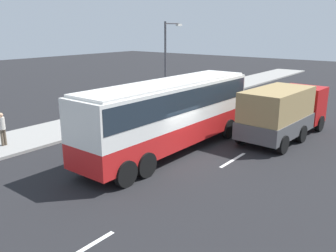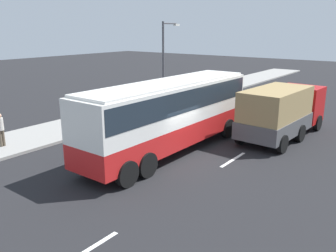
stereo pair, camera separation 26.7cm
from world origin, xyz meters
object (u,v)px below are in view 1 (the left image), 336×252
object	(u,v)px
cargo_truck	(284,110)
car_blue_saloon	(212,98)
street_lamp	(167,58)
coach_bus	(170,109)
pedestrian_near_curb	(2,127)

from	to	relation	value
cargo_truck	car_blue_saloon	distance (m)	8.66
street_lamp	coach_bus	bearing A→B (deg)	-141.10
coach_bus	cargo_truck	distance (m)	6.94
coach_bus	pedestrian_near_curb	bearing A→B (deg)	124.62
car_blue_saloon	street_lamp	bearing A→B (deg)	135.92
pedestrian_near_curb	street_lamp	distance (m)	13.07
cargo_truck	car_blue_saloon	world-z (taller)	cargo_truck
pedestrian_near_curb	street_lamp	bearing A→B (deg)	-97.53
coach_bus	street_lamp	world-z (taller)	street_lamp
coach_bus	pedestrian_near_curb	size ratio (longest dim) A/B	6.31
pedestrian_near_curb	street_lamp	world-z (taller)	street_lamp
coach_bus	pedestrian_near_curb	distance (m)	8.84
cargo_truck	car_blue_saloon	xyz separation A→B (m)	(4.41, 7.40, -0.83)
coach_bus	cargo_truck	size ratio (longest dim) A/B	1.52
street_lamp	pedestrian_near_curb	bearing A→B (deg)	175.71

